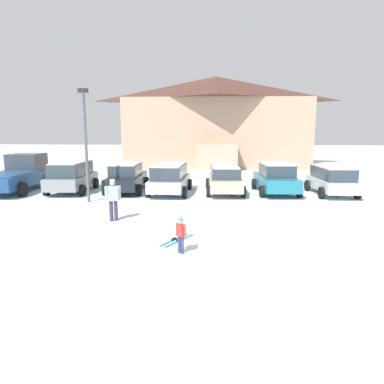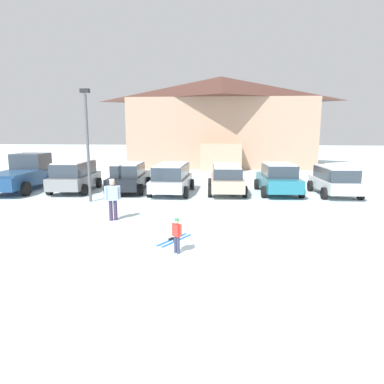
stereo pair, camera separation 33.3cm
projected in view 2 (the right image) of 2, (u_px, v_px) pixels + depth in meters
ground at (193, 281)px, 8.16m from camera, size 160.00×160.00×0.00m
ski_lodge at (220, 121)px, 35.58m from camera, size 18.42×12.27×9.02m
parked_grey_wagon at (75, 175)px, 20.12m from camera, size 2.37×4.31×1.79m
parked_black_sedan at (129, 177)px, 20.31m from camera, size 2.32×4.89×1.68m
parked_silver_wagon at (172, 177)px, 19.54m from camera, size 2.29×4.55×1.69m
parked_beige_suv at (226, 178)px, 19.70m from camera, size 2.24×4.76×1.61m
parked_teal_hatchback at (278, 179)px, 19.43m from camera, size 2.40×4.43×1.74m
parked_white_suv at (335, 180)px, 18.90m from camera, size 2.22×4.08×1.61m
pickup_truck at (24, 173)px, 20.73m from camera, size 2.69×6.00×2.15m
skier_adult_in_blue_parka at (113, 197)px, 13.57m from camera, size 0.58×0.37×1.67m
skier_child_in_red_jacket at (177, 234)px, 9.94m from camera, size 0.32×0.28×1.05m
pair_of_skis at (174, 240)px, 11.19m from camera, size 1.01×1.52×0.08m
lamp_post at (87, 140)px, 16.84m from camera, size 0.44×0.24×5.54m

